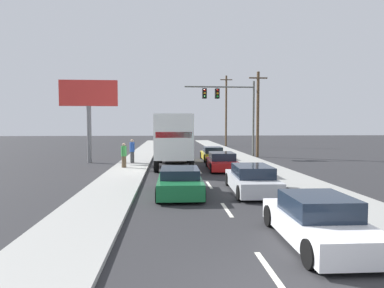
{
  "coord_description": "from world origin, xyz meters",
  "views": [
    {
      "loc": [
        -2.16,
        -5.26,
        3.07
      ],
      "look_at": [
        -0.54,
        15.91,
        1.87
      ],
      "focal_mm": 30.28,
      "sensor_mm": 36.0,
      "label": 1
    }
  ],
  "objects": [
    {
      "name": "car_green",
      "position": [
        -1.61,
        9.05,
        0.56
      ],
      "size": [
        2.07,
        4.22,
        1.19
      ],
      "color": "#196B38",
      "rests_on": "ground_plane"
    },
    {
      "name": "traffic_signal_mast",
      "position": [
        3.59,
        26.04,
        5.47
      ],
      "size": [
        6.87,
        0.69,
        7.44
      ],
      "color": "#595B56",
      "rests_on": "ground_plane"
    },
    {
      "name": "box_truck",
      "position": [
        -1.66,
        18.15,
        2.14
      ],
      "size": [
        2.81,
        8.53,
        3.81
      ],
      "color": "white",
      "rests_on": "ground_plane"
    },
    {
      "name": "lane_markings",
      "position": [
        0.0,
        21.28,
        0.0
      ],
      "size": [
        0.14,
        52.0,
        0.01
      ],
      "color": "silver",
      "rests_on": "ground_plane"
    },
    {
      "name": "car_white",
      "position": [
        1.76,
        2.79,
        0.57
      ],
      "size": [
        1.95,
        4.09,
        1.26
      ],
      "color": "white",
      "rests_on": "ground_plane"
    },
    {
      "name": "pedestrian_near_corner",
      "position": [
        -4.94,
        20.6,
        1.08
      ],
      "size": [
        0.38,
        0.38,
        1.86
      ],
      "color": "#3F3F42",
      "rests_on": "sidewalk_left"
    },
    {
      "name": "car_red",
      "position": [
        1.64,
        16.98,
        0.56
      ],
      "size": [
        2.12,
        4.58,
        1.21
      ],
      "color": "red",
      "rests_on": "ground_plane"
    },
    {
      "name": "sidewalk_right",
      "position": [
        4.82,
        20.0,
        0.07
      ],
      "size": [
        2.53,
        80.0,
        0.14
      ],
      "primitive_type": "cube",
      "color": "#9E9E99",
      "rests_on": "ground_plane"
    },
    {
      "name": "car_yellow",
      "position": [
        1.82,
        23.07,
        0.55
      ],
      "size": [
        1.88,
        4.54,
        1.22
      ],
      "color": "yellow",
      "rests_on": "ground_plane"
    },
    {
      "name": "car_silver",
      "position": [
        1.71,
        9.26,
        0.59
      ],
      "size": [
        2.07,
        4.59,
        1.27
      ],
      "color": "#B7BABF",
      "rests_on": "ground_plane"
    },
    {
      "name": "pedestrian_mid_block",
      "position": [
        -5.2,
        17.63,
        1.0
      ],
      "size": [
        0.38,
        0.38,
        1.73
      ],
      "color": "brown",
      "rests_on": "sidewalk_left"
    },
    {
      "name": "sidewalk_left",
      "position": [
        -4.82,
        20.0,
        0.07
      ],
      "size": [
        2.53,
        80.0,
        0.14
      ],
      "primitive_type": "cube",
      "color": "#9E9E99",
      "rests_on": "ground_plane"
    },
    {
      "name": "utility_pole_mid",
      "position": [
        6.66,
        25.8,
        4.29
      ],
      "size": [
        1.8,
        0.28,
        8.3
      ],
      "color": "brown",
      "rests_on": "ground_plane"
    },
    {
      "name": "roadside_billboard",
      "position": [
        -8.58,
        21.99,
        4.95
      ],
      "size": [
        4.7,
        0.36,
        6.81
      ],
      "color": "slate",
      "rests_on": "ground_plane"
    },
    {
      "name": "ground_plane",
      "position": [
        0.0,
        25.0,
        0.0
      ],
      "size": [
        140.0,
        140.0,
        0.0
      ],
      "primitive_type": "plane",
      "color": "#2B2B2D"
    },
    {
      "name": "utility_pole_far",
      "position": [
        6.59,
        42.5,
        5.38
      ],
      "size": [
        1.8,
        0.28,
        10.48
      ],
      "color": "brown",
      "rests_on": "ground_plane"
    }
  ]
}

